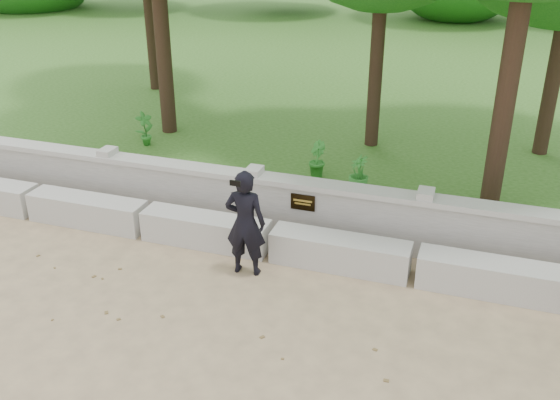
# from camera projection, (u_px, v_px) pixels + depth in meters

# --- Properties ---
(ground) EXTENTS (80.00, 80.00, 0.00)m
(ground) POSITION_uv_depth(u_px,v_px,m) (216.00, 333.00, 7.23)
(ground) COLOR tan
(ground) RESTS_ON ground
(lawn) EXTENTS (40.00, 22.00, 0.25)m
(lawn) POSITION_uv_depth(u_px,v_px,m) (402.00, 63.00, 19.17)
(lawn) COLOR #2D5817
(lawn) RESTS_ON ground
(concrete_bench) EXTENTS (11.90, 0.45, 0.45)m
(concrete_bench) POSITION_uv_depth(u_px,v_px,m) (270.00, 241.00, 8.76)
(concrete_bench) COLOR beige
(concrete_bench) RESTS_ON ground
(parapet_wall) EXTENTS (12.50, 0.35, 0.90)m
(parapet_wall) POSITION_uv_depth(u_px,v_px,m) (286.00, 205.00, 9.26)
(parapet_wall) COLOR #B6B3AC
(parapet_wall) RESTS_ON ground
(man_main) EXTENTS (0.57, 0.51, 1.48)m
(man_main) POSITION_uv_depth(u_px,v_px,m) (245.00, 223.00, 8.13)
(man_main) COLOR black
(man_main) RESTS_ON ground
(shrub_a) EXTENTS (0.38, 0.42, 0.67)m
(shrub_a) POSITION_uv_depth(u_px,v_px,m) (145.00, 129.00, 12.07)
(shrub_a) COLOR #30802B
(shrub_a) RESTS_ON lawn
(shrub_b) EXTENTS (0.41, 0.44, 0.63)m
(shrub_b) POSITION_uv_depth(u_px,v_px,m) (316.00, 159.00, 10.67)
(shrub_b) COLOR #30802B
(shrub_b) RESTS_ON lawn
(shrub_d) EXTENTS (0.44, 0.45, 0.60)m
(shrub_d) POSITION_uv_depth(u_px,v_px,m) (359.00, 173.00, 10.14)
(shrub_d) COLOR #30802B
(shrub_d) RESTS_ON lawn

